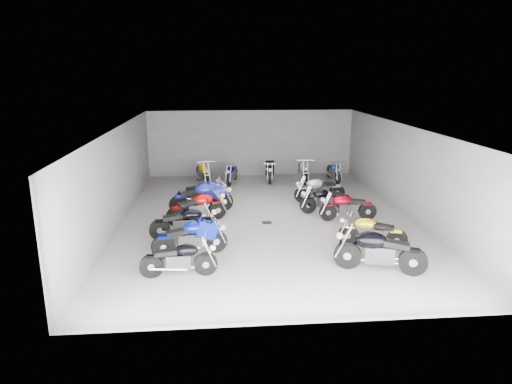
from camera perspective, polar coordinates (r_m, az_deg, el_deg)
ground at (r=16.13m, az=1.19°, el=-3.29°), size 14.00×14.00×0.00m
wall_back at (r=22.56m, az=-0.65°, el=6.12°), size 10.00×0.10×3.20m
wall_left at (r=15.98m, az=-16.92°, el=1.84°), size 0.10×14.00×3.20m
wall_right at (r=16.97m, az=18.28°, el=2.46°), size 0.10×14.00×3.20m
ceiling at (r=15.43m, az=1.25°, el=8.14°), size 10.00×14.00×0.04m
drain_grate at (r=15.66m, az=1.38°, el=-3.84°), size 0.32×0.32×0.01m
motorcycle_left_a at (r=11.71m, az=-9.53°, el=-8.23°), size 1.96×0.39×0.86m
motorcycle_left_b at (r=12.94m, az=-8.16°, el=-5.68°), size 2.13×0.64×0.95m
motorcycle_left_c at (r=14.24m, az=-8.89°, el=-3.81°), size 2.12×0.48×0.93m
motorcycle_left_d at (r=15.67m, az=-7.29°, el=-1.96°), size 2.04×1.03×0.96m
motorcycle_left_e at (r=16.70m, az=-6.72°, el=-0.73°), size 2.34×0.71×1.04m
motorcycle_left_f at (r=17.76m, az=-6.77°, el=-0.11°), size 1.96×0.38×0.86m
motorcycle_right_a at (r=12.20m, az=15.11°, el=-7.12°), size 2.27×0.95×1.04m
motorcycle_right_b at (r=13.80m, az=14.25°, el=-4.83°), size 1.91×0.87×0.88m
motorcycle_right_d at (r=16.09m, az=11.33°, el=-1.83°), size 2.01×0.39×0.89m
motorcycle_right_e at (r=16.87m, az=8.72°, el=-0.94°), size 2.02×0.45×0.89m
motorcycle_right_f at (r=18.22m, az=7.89°, el=0.34°), size 2.09×0.50×0.92m
motorcycle_back_b at (r=21.03m, az=-6.66°, el=2.39°), size 0.69×2.13×0.95m
motorcycle_back_c at (r=21.06m, az=-3.06°, el=2.33°), size 0.59×1.92×0.85m
motorcycle_back_d at (r=21.52m, az=1.73°, el=2.75°), size 0.48×2.15×0.94m
motorcycle_back_e at (r=21.48m, az=5.92°, el=2.65°), size 0.44×2.13×0.94m
motorcycle_back_f at (r=21.77m, az=9.71°, el=2.53°), size 0.39×1.91×0.84m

